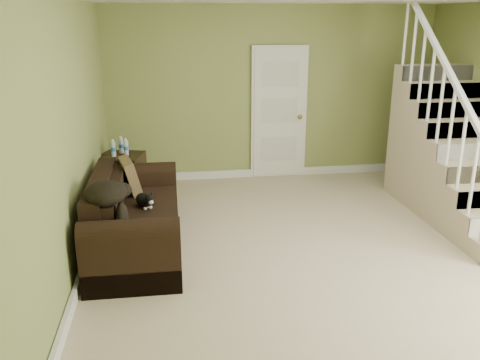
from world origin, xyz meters
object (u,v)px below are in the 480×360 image
object	(u,v)px
banana	(152,225)
cat	(144,201)
sofa	(132,222)
side_table	(123,177)

from	to	relation	value
banana	cat	bearing A→B (deg)	79.19
sofa	side_table	xyz separation A→B (m)	(-0.22, 1.58, 0.02)
cat	banana	world-z (taller)	cat
sofa	cat	xyz separation A→B (m)	(0.14, 0.06, 0.21)
cat	banana	bearing A→B (deg)	-105.84
cat	sofa	bearing A→B (deg)	-179.71
side_table	banana	size ratio (longest dim) A/B	4.61
sofa	banana	world-z (taller)	sofa
sofa	cat	world-z (taller)	sofa
sofa	banana	distance (m)	0.58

